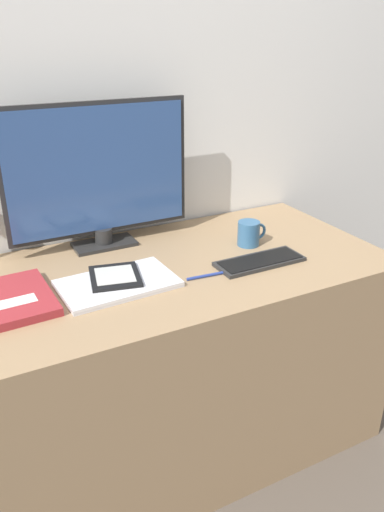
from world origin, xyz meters
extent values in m
plane|color=brown|center=(0.00, 0.00, 0.00)|extent=(10.00, 10.00, 0.00)
cube|color=silver|center=(0.00, 0.58, 1.20)|extent=(3.60, 0.05, 2.40)
cube|color=#997A56|center=(0.00, 0.20, 0.35)|extent=(1.45, 0.68, 0.71)
cube|color=#262626|center=(-0.09, 0.45, 0.72)|extent=(0.21, 0.11, 0.01)
cylinder|color=#262626|center=(-0.09, 0.45, 0.75)|extent=(0.06, 0.06, 0.05)
cube|color=#262626|center=(-0.09, 0.46, 0.97)|extent=(0.61, 0.01, 0.43)
cube|color=#2D4C84|center=(-0.09, 0.45, 0.97)|extent=(0.58, 0.01, 0.40)
cube|color=#282828|center=(0.30, 0.09, 0.72)|extent=(0.29, 0.11, 0.01)
cube|color=black|center=(0.30, 0.09, 0.72)|extent=(0.27, 0.09, 0.00)
cube|color=silver|center=(-0.15, 0.15, 0.71)|extent=(0.34, 0.22, 0.01)
cube|color=silver|center=(-0.15, 0.15, 0.72)|extent=(0.34, 0.22, 0.01)
cube|color=black|center=(-0.15, 0.17, 0.73)|extent=(0.17, 0.19, 0.01)
cube|color=beige|center=(-0.15, 0.17, 0.74)|extent=(0.13, 0.14, 0.00)
cube|color=maroon|center=(-0.44, 0.19, 0.72)|extent=(0.21, 0.28, 0.02)
cube|color=silver|center=(-0.44, 0.15, 0.73)|extent=(0.11, 0.05, 0.00)
cylinder|color=#336089|center=(0.35, 0.23, 0.75)|extent=(0.07, 0.07, 0.08)
torus|color=#336089|center=(0.39, 0.23, 0.75)|extent=(0.06, 0.01, 0.06)
cylinder|color=navy|center=(0.11, 0.08, 0.71)|extent=(0.14, 0.02, 0.01)
camera|label=1|loc=(-0.55, -1.08, 1.38)|focal=35.00mm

